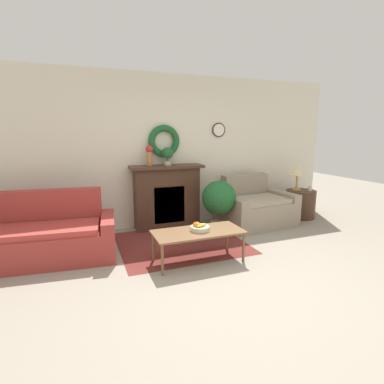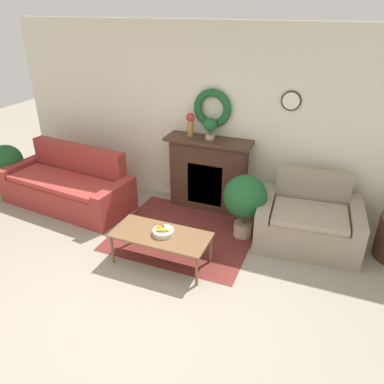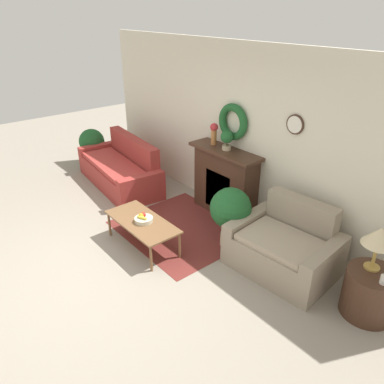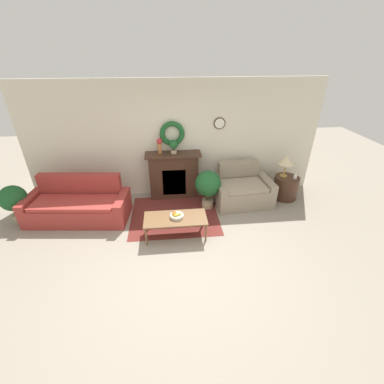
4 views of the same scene
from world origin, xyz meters
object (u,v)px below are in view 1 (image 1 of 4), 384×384
Objects in this scene: potted_plant_on_mantel at (168,155)px; potted_plant_floor_by_loveseat at (219,200)px; fireplace at (167,196)px; side_table_by_loveseat at (300,204)px; vase_on_mantel_left at (149,154)px; loveseat_right at (254,208)px; coffee_table at (198,234)px; table_lamp at (298,170)px; mug at (310,188)px; couch_left at (34,238)px; fruit_bowl at (199,227)px.

potted_plant_floor_by_loveseat is at bearing -39.51° from potted_plant_on_mantel.
side_table_by_loveseat is at bearing -7.61° from fireplace.
vase_on_mantel_left is 0.39× the size of potted_plant_floor_by_loveseat.
loveseat_right is 1.97m from coffee_table.
table_lamp reaches higher than potted_plant_floor_by_loveseat.
fireplace is at bearing 140.56° from potted_plant_floor_by_loveseat.
potted_plant_on_mantel reaches higher than loveseat_right.
fireplace reaches higher than mug.
potted_plant_on_mantel is 0.34× the size of potted_plant_floor_by_loveseat.
fireplace is 0.59× the size of couch_left.
potted_plant_floor_by_loveseat is at bearing -175.98° from mug.
couch_left is 8.37× the size of fruit_bowl.
couch_left is at bearing -175.32° from side_table_by_loveseat.
mug is at bearing -9.29° from fireplace.
fruit_bowl is at bearing -149.10° from loveseat_right.
vase_on_mantel_left is (-0.28, 1.57, 0.87)m from fruit_bowl.
vase_on_mantel_left reaches higher than side_table_by_loveseat.
fruit_bowl is 2.96m from side_table_by_loveseat.
couch_left is at bearing -177.11° from potted_plant_floor_by_loveseat.
coffee_table is 1.82m from potted_plant_on_mantel.
coffee_table is (2.03, -0.83, 0.07)m from couch_left.
side_table_by_loveseat is (1.12, 0.07, -0.04)m from loveseat_right.
loveseat_right is at bearing -14.92° from potted_plant_on_mantel.
side_table_by_loveseat is at bearing 10.49° from couch_left.
fireplace is 2.85m from mug.
fireplace is at bearing 25.70° from couch_left.
mug is at bearing 4.02° from potted_plant_floor_by_loveseat.
table_lamp reaches higher than couch_left.
table_lamp is 0.57× the size of potted_plant_floor_by_loveseat.
side_table_by_loveseat is 3.18m from vase_on_mantel_left.
mug is 0.11× the size of potted_plant_floor_by_loveseat.
coffee_table is 0.08m from fruit_bowl.
fireplace is 4.15× the size of potted_plant_on_mantel.
coffee_table is 2.32× the size of table_lamp.
potted_plant_on_mantel is (2.09, 0.73, 1.00)m from couch_left.
table_lamp is (4.68, 0.45, 0.64)m from couch_left.
side_table_by_loveseat is at bearing 7.24° from potted_plant_floor_by_loveseat.
vase_on_mantel_left is at bearing 149.34° from potted_plant_floor_by_loveseat.
potted_plant_on_mantel is at bearing 172.64° from side_table_by_loveseat.
couch_left reaches higher than side_table_by_loveseat.
mug is at bearing 9.18° from couch_left.
potted_plant_on_mantel is (-1.55, 0.41, 1.00)m from loveseat_right.
loveseat_right is at bearing -173.15° from table_lamp.
potted_plant_on_mantel is 1.19m from potted_plant_floor_by_loveseat.
potted_plant_on_mantel is (0.31, -0.02, -0.02)m from vase_on_mantel_left.
fireplace is 13.07× the size of mug.
fireplace is at bearing 143.03° from potted_plant_on_mantel.
side_table_by_loveseat is at bearing -1.37° from loveseat_right.
loveseat_right is 2.16m from vase_on_mantel_left.
table_lamp is 1.47× the size of vase_on_mantel_left.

